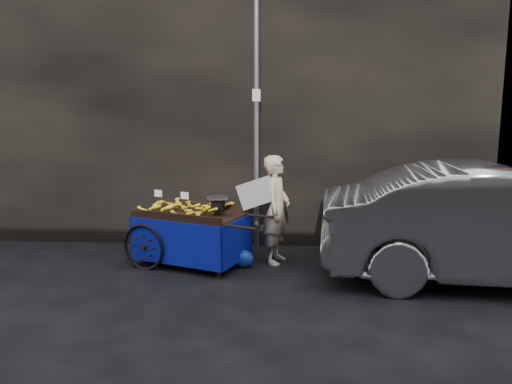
# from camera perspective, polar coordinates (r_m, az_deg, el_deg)

# --- Properties ---
(ground) EXTENTS (80.00, 80.00, 0.00)m
(ground) POSITION_cam_1_polar(r_m,az_deg,el_deg) (6.69, -3.23, -9.77)
(ground) COLOR black
(ground) RESTS_ON ground
(building_wall) EXTENTS (13.50, 2.00, 5.00)m
(building_wall) POSITION_cam_1_polar(r_m,az_deg,el_deg) (8.88, 1.19, 11.45)
(building_wall) COLOR black
(building_wall) RESTS_ON ground
(street_pole) EXTENTS (0.12, 0.10, 4.00)m
(street_pole) POSITION_cam_1_polar(r_m,az_deg,el_deg) (7.58, 0.06, 8.03)
(street_pole) COLOR slate
(street_pole) RESTS_ON ground
(banana_cart) EXTENTS (2.17, 1.53, 1.08)m
(banana_cart) POSITION_cam_1_polar(r_m,az_deg,el_deg) (7.17, -7.67, -2.98)
(banana_cart) COLOR black
(banana_cart) RESTS_ON ground
(vendor) EXTENTS (0.82, 0.64, 1.56)m
(vendor) POSITION_cam_1_polar(r_m,az_deg,el_deg) (7.13, 2.34, -2.01)
(vendor) COLOR #C8B395
(vendor) RESTS_ON ground
(plastic_bag) EXTENTS (0.27, 0.22, 0.25)m
(plastic_bag) POSITION_cam_1_polar(r_m,az_deg,el_deg) (7.06, -1.38, -7.66)
(plastic_bag) COLOR #163AAC
(plastic_bag) RESTS_ON ground
(parked_car) EXTENTS (4.69, 1.94, 1.51)m
(parked_car) POSITION_cam_1_polar(r_m,az_deg,el_deg) (7.04, 26.49, -3.42)
(parked_car) COLOR #A7A9AE
(parked_car) RESTS_ON ground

